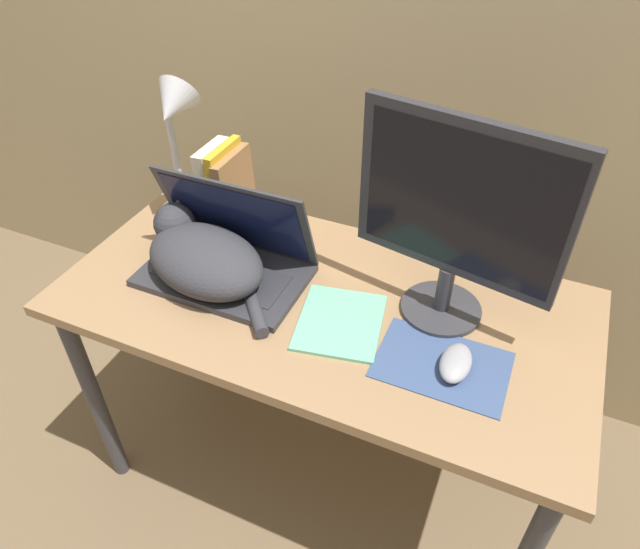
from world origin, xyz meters
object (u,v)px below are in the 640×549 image
object	(u,v)px
book_row	(226,188)
desk_lamp	(175,129)
cat	(202,256)
computer_mouse	(456,363)
notepad	(340,322)
laptop	(228,257)
external_monitor	(458,216)

from	to	relation	value
book_row	desk_lamp	distance (m)	0.20
book_row	cat	bearing A→B (deg)	-72.93
computer_mouse	desk_lamp	world-z (taller)	desk_lamp
desk_lamp	notepad	bearing A→B (deg)	-21.55
laptop	cat	bearing A→B (deg)	-134.04
desk_lamp	notepad	distance (m)	0.64
computer_mouse	book_row	bearing A→B (deg)	158.32
notepad	desk_lamp	bearing A→B (deg)	158.45
computer_mouse	notepad	size ratio (longest dim) A/B	0.45
computer_mouse	desk_lamp	size ratio (longest dim) A/B	0.27
external_monitor	desk_lamp	distance (m)	0.74
laptop	desk_lamp	distance (m)	0.35
book_row	computer_mouse	bearing A→B (deg)	-21.68
desk_lamp	notepad	size ratio (longest dim) A/B	1.68
cat	external_monitor	size ratio (longest dim) A/B	0.87
external_monitor	desk_lamp	bearing A→B (deg)	173.64
external_monitor	book_row	xyz separation A→B (m)	(-0.63, 0.12, -0.15)
external_monitor	computer_mouse	xyz separation A→B (m)	(0.07, -0.16, -0.24)
external_monitor	computer_mouse	size ratio (longest dim) A/B	4.23
laptop	book_row	bearing A→B (deg)	120.67
computer_mouse	book_row	distance (m)	0.76
computer_mouse	notepad	xyz separation A→B (m)	(-0.27, 0.03, -0.02)
book_row	desk_lamp	size ratio (longest dim) A/B	0.56
desk_lamp	laptop	bearing A→B (deg)	-35.55
book_row	desk_lamp	world-z (taller)	desk_lamp
notepad	laptop	bearing A→B (deg)	170.11
cat	external_monitor	bearing A→B (deg)	12.01
external_monitor	cat	bearing A→B (deg)	-167.99
external_monitor	laptop	bearing A→B (deg)	-171.67
external_monitor	book_row	distance (m)	0.66
external_monitor	notepad	bearing A→B (deg)	-146.16
cat	notepad	bearing A→B (deg)	-2.02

